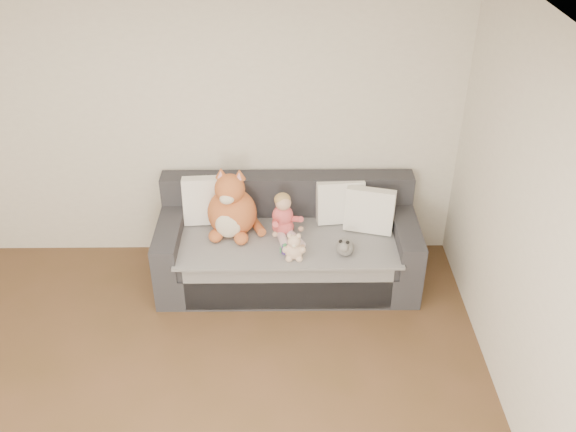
# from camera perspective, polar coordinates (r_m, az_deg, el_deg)

# --- Properties ---
(room_shell) EXTENTS (5.00, 5.00, 5.00)m
(room_shell) POSITION_cam_1_polar(r_m,az_deg,el_deg) (3.75, -11.52, -4.99)
(room_shell) COLOR brown
(room_shell) RESTS_ON ground
(sofa) EXTENTS (2.20, 0.94, 0.85)m
(sofa) POSITION_cam_1_polar(r_m,az_deg,el_deg) (5.59, -0.02, -2.74)
(sofa) COLOR #27272C
(sofa) RESTS_ON ground
(cushion_left) EXTENTS (0.46, 0.23, 0.43)m
(cushion_left) POSITION_cam_1_polar(r_m,az_deg,el_deg) (5.57, -7.00, 1.41)
(cushion_left) COLOR white
(cushion_left) RESTS_ON sofa
(cushion_right_back) EXTENTS (0.43, 0.23, 0.39)m
(cushion_right_back) POSITION_cam_1_polar(r_m,az_deg,el_deg) (5.56, 4.67, 1.28)
(cushion_right_back) COLOR white
(cushion_right_back) RESTS_ON sofa
(cushion_right_front) EXTENTS (0.45, 0.29, 0.39)m
(cushion_right_front) POSITION_cam_1_polar(r_m,az_deg,el_deg) (5.47, 7.26, 0.51)
(cushion_right_front) COLOR white
(cushion_right_front) RESTS_ON sofa
(toddler) EXTENTS (0.28, 0.40, 0.39)m
(toddler) POSITION_cam_1_polar(r_m,az_deg,el_deg) (5.36, -0.35, -0.26)
(toddler) COLOR #DC524D
(toddler) RESTS_ON sofa
(plush_cat) EXTENTS (0.50, 0.43, 0.63)m
(plush_cat) POSITION_cam_1_polar(r_m,az_deg,el_deg) (5.37, -5.02, 0.57)
(plush_cat) COLOR #AF4C27
(plush_cat) RESTS_ON sofa
(teddy_bear) EXTENTS (0.19, 0.14, 0.24)m
(teddy_bear) POSITION_cam_1_polar(r_m,az_deg,el_deg) (5.12, 0.54, -2.92)
(teddy_bear) COLOR beige
(teddy_bear) RESTS_ON sofa
(plush_cow) EXTENTS (0.14, 0.22, 0.18)m
(plush_cow) POSITION_cam_1_polar(r_m,az_deg,el_deg) (5.20, 5.08, -2.75)
(plush_cow) COLOR white
(plush_cow) RESTS_ON sofa
(sippy_cup) EXTENTS (0.09, 0.07, 0.10)m
(sippy_cup) POSITION_cam_1_polar(r_m,az_deg,el_deg) (5.20, -0.26, -2.86)
(sippy_cup) COLOR #55399C
(sippy_cup) RESTS_ON sofa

